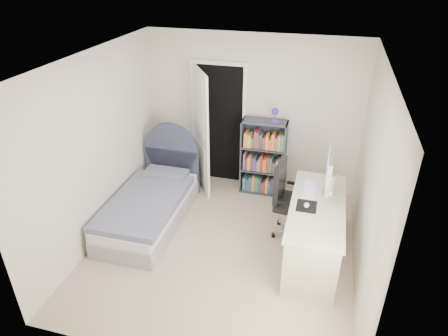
% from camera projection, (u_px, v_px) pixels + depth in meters
% --- Properties ---
extents(room_shell, '(3.50, 3.70, 2.60)m').
position_uv_depth(room_shell, '(223.00, 165.00, 4.81)').
color(room_shell, tan).
rests_on(room_shell, ground).
extents(door, '(0.92, 0.72, 2.06)m').
position_uv_depth(door, '(208.00, 128.00, 6.39)').
color(door, black).
rests_on(door, ground).
extents(bed, '(0.94, 1.95, 1.20)m').
position_uv_depth(bed, '(151.00, 204.00, 5.83)').
color(bed, gray).
rests_on(bed, ground).
extents(nightstand, '(0.43, 0.43, 0.63)m').
position_uv_depth(nightstand, '(183.00, 158.00, 6.81)').
color(nightstand, tan).
rests_on(nightstand, ground).
extents(floor_lamp, '(0.22, 0.22, 1.56)m').
position_uv_depth(floor_lamp, '(203.00, 152.00, 6.53)').
color(floor_lamp, silver).
rests_on(floor_lamp, ground).
extents(bookcase, '(0.70, 0.30, 1.48)m').
position_uv_depth(bookcase, '(263.00, 160.00, 6.39)').
color(bookcase, '#353C48').
rests_on(bookcase, ground).
extents(desk, '(0.66, 1.65, 1.35)m').
position_uv_depth(desk, '(315.00, 229.00, 5.03)').
color(desk, beige).
rests_on(desk, ground).
extents(office_chair, '(0.58, 0.60, 1.11)m').
position_uv_depth(office_chair, '(288.00, 196.00, 5.39)').
color(office_chair, silver).
rests_on(office_chair, ground).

